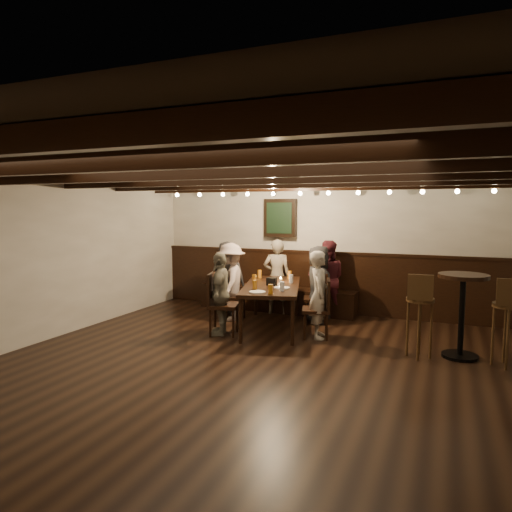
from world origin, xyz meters
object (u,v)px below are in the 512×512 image
at_px(chair_right_near, 316,307).
at_px(person_right_far, 319,295).
at_px(dining_table, 272,288).
at_px(person_bench_left, 227,278).
at_px(high_top_table, 462,303).
at_px(chair_left_near, 233,305).
at_px(person_left_far, 220,293).
at_px(bar_stool_left, 419,326).
at_px(person_bench_right, 327,279).
at_px(person_left_near, 231,282).
at_px(person_right_near, 319,285).
at_px(chair_right_far, 317,320).
at_px(bar_stool_right, 506,333).
at_px(chair_left_far, 223,316).
at_px(person_bench_centre, 277,277).

relative_size(chair_right_near, person_right_far, 0.66).
distance_m(dining_table, person_bench_left, 1.27).
relative_size(person_bench_left, high_top_table, 1.22).
relative_size(chair_left_near, high_top_table, 0.78).
xyz_separation_m(person_left_far, bar_stool_left, (2.88, 0.02, -0.22)).
height_order(person_bench_right, person_left_near, person_bench_right).
xyz_separation_m(person_left_near, person_left_far, (0.25, -0.87, -0.04)).
relative_size(person_right_near, bar_stool_left, 1.18).
bearing_deg(bar_stool_left, person_bench_left, 158.86).
relative_size(dining_table, person_left_far, 1.62).
xyz_separation_m(person_bench_left, person_bench_right, (1.73, 0.49, 0.02)).
bearing_deg(bar_stool_left, chair_right_far, 164.36).
relative_size(chair_right_near, person_bench_left, 0.64).
bearing_deg(chair_left_near, person_left_near, -90.00).
distance_m(chair_right_near, person_right_near, 0.39).
bearing_deg(person_bench_right, chair_right_far, 82.35).
relative_size(person_left_far, bar_stool_right, 1.15).
relative_size(chair_left_far, bar_stool_left, 0.85).
height_order(chair_left_near, person_left_near, person_left_near).
bearing_deg(person_bench_left, dining_table, 135.00).
bearing_deg(person_bench_centre, bar_stool_right, 140.30).
bearing_deg(person_bench_left, chair_left_near, 112.03).
bearing_deg(high_top_table, chair_left_near, 169.79).
bearing_deg(person_left_near, person_right_far, 59.04).
bearing_deg(chair_right_near, chair_left_near, 90.00).
height_order(chair_left_near, chair_right_near, chair_right_near).
bearing_deg(person_bench_left, person_left_near, 108.43).
bearing_deg(dining_table, person_left_near, 149.04).
bearing_deg(person_left_near, high_top_table, 64.16).
distance_m(dining_table, person_bench_centre, 1.05).
relative_size(chair_right_far, person_left_far, 0.69).
bearing_deg(person_bench_centre, person_right_near, 141.34).
relative_size(person_bench_left, person_left_far, 1.05).
height_order(person_bench_left, person_bench_centre, person_bench_centre).
height_order(person_right_near, person_right_far, same).
height_order(chair_right_near, person_left_far, person_left_far).
bearing_deg(person_bench_right, high_top_table, 128.97).
bearing_deg(bar_stool_left, person_bench_right, 132.72).
relative_size(chair_right_far, person_bench_left, 0.66).
relative_size(chair_right_near, chair_right_far, 0.97).
xyz_separation_m(chair_left_far, bar_stool_right, (3.85, 0.06, 0.12)).
bearing_deg(person_left_far, person_bench_centre, 153.43).
height_order(chair_right_near, person_left_near, person_left_near).
xyz_separation_m(person_left_near, high_top_table, (3.62, -0.64, 0.05)).
relative_size(chair_left_near, person_left_far, 0.67).
height_order(chair_left_far, high_top_table, high_top_table).
bearing_deg(person_right_far, chair_left_near, 58.49).
bearing_deg(chair_right_near, person_bench_right, -22.01).
bearing_deg(person_bench_centre, chair_right_far, 115.60).
bearing_deg(chair_right_near, person_left_far, 121.51).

